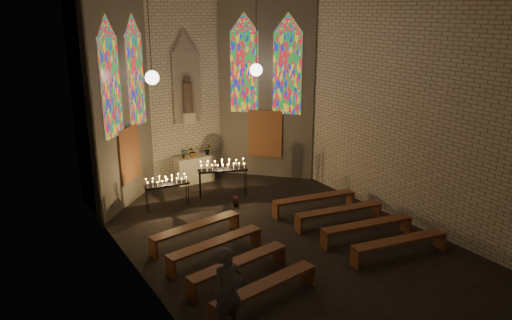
# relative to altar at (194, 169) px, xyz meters

# --- Properties ---
(floor) EXTENTS (12.00, 12.00, 0.00)m
(floor) POSITION_rel_altar_xyz_m (0.00, -5.45, -0.50)
(floor) COLOR black
(floor) RESTS_ON ground
(room) EXTENTS (8.22, 12.43, 7.00)m
(room) POSITION_rel_altar_xyz_m (-0.00, -2.08, 3.22)
(room) COLOR beige
(room) RESTS_ON ground
(altar) EXTENTS (1.40, 0.60, 1.00)m
(altar) POSITION_rel_altar_xyz_m (0.00, 0.00, 0.00)
(altar) COLOR beige
(altar) RESTS_ON ground
(flower_vase_left) EXTENTS (0.21, 0.17, 0.35)m
(flower_vase_left) POSITION_rel_altar_xyz_m (-0.41, -0.01, 0.68)
(flower_vase_left) COLOR #4C723F
(flower_vase_left) RESTS_ON altar
(flower_vase_center) EXTENTS (0.38, 0.33, 0.41)m
(flower_vase_center) POSITION_rel_altar_xyz_m (-0.04, -0.02, 0.70)
(flower_vase_center) COLOR #4C723F
(flower_vase_center) RESTS_ON altar
(flower_vase_right) EXTENTS (0.24, 0.20, 0.40)m
(flower_vase_right) POSITION_rel_altar_xyz_m (0.55, -0.08, 0.70)
(flower_vase_right) COLOR #4C723F
(flower_vase_right) RESTS_ON altar
(aisle_flower_pot) EXTENTS (0.24, 0.24, 0.37)m
(aisle_flower_pot) POSITION_rel_altar_xyz_m (0.13, -2.95, -0.31)
(aisle_flower_pot) COLOR #4C723F
(aisle_flower_pot) RESTS_ON ground
(votive_stand_left) EXTENTS (1.46, 0.50, 1.05)m
(votive_stand_left) POSITION_rel_altar_xyz_m (-1.84, -1.95, 0.40)
(votive_stand_left) COLOR black
(votive_stand_left) RESTS_ON ground
(votive_stand_right) EXTENTS (1.72, 0.93, 1.24)m
(votive_stand_right) POSITION_rel_altar_xyz_m (0.21, -1.92, 0.56)
(votive_stand_right) COLOR black
(votive_stand_right) RESTS_ON ground
(pew_left_0) EXTENTS (2.80, 0.82, 0.53)m
(pew_left_0) POSITION_rel_altar_xyz_m (-2.07, -4.63, -0.07)
(pew_left_0) COLOR #5B2F1A
(pew_left_0) RESTS_ON ground
(pew_right_0) EXTENTS (2.80, 0.82, 0.53)m
(pew_right_0) POSITION_rel_altar_xyz_m (2.07, -4.63, -0.07)
(pew_right_0) COLOR #5B2F1A
(pew_right_0) RESTS_ON ground
(pew_left_1) EXTENTS (2.80, 0.82, 0.53)m
(pew_left_1) POSITION_rel_altar_xyz_m (-2.07, -5.83, -0.07)
(pew_left_1) COLOR #5B2F1A
(pew_left_1) RESTS_ON ground
(pew_right_1) EXTENTS (2.80, 0.82, 0.53)m
(pew_right_1) POSITION_rel_altar_xyz_m (2.07, -5.83, -0.07)
(pew_right_1) COLOR #5B2F1A
(pew_right_1) RESTS_ON ground
(pew_left_2) EXTENTS (2.80, 0.82, 0.53)m
(pew_left_2) POSITION_rel_altar_xyz_m (-2.07, -7.03, -0.07)
(pew_left_2) COLOR #5B2F1A
(pew_left_2) RESTS_ON ground
(pew_right_2) EXTENTS (2.80, 0.82, 0.53)m
(pew_right_2) POSITION_rel_altar_xyz_m (2.07, -7.03, -0.07)
(pew_right_2) COLOR #5B2F1A
(pew_right_2) RESTS_ON ground
(pew_left_3) EXTENTS (2.80, 0.82, 0.53)m
(pew_left_3) POSITION_rel_altar_xyz_m (-2.07, -8.23, -0.07)
(pew_left_3) COLOR #5B2F1A
(pew_left_3) RESTS_ON ground
(pew_right_3) EXTENTS (2.80, 0.82, 0.53)m
(pew_right_3) POSITION_rel_altar_xyz_m (2.07, -8.23, -0.07)
(pew_right_3) COLOR #5B2F1A
(pew_right_3) RESTS_ON ground
(visitor) EXTENTS (0.72, 0.51, 1.88)m
(visitor) POSITION_rel_altar_xyz_m (-3.25, -8.71, 0.44)
(visitor) COLOR #474650
(visitor) RESTS_ON ground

